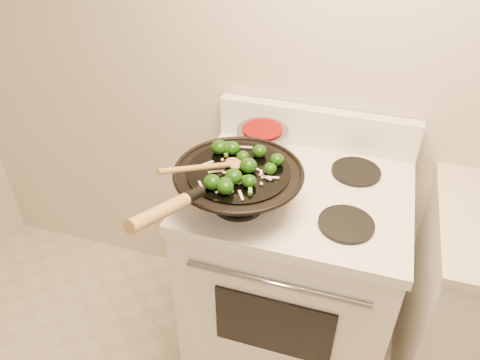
% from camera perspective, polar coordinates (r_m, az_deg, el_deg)
% --- Properties ---
extents(stove, '(0.78, 0.67, 1.08)m').
position_cam_1_polar(stove, '(1.97, 6.30, -11.29)').
color(stove, white).
rests_on(stove, ground).
extents(wok, '(0.42, 0.69, 0.28)m').
position_cam_1_polar(wok, '(1.53, -0.28, -0.63)').
color(wok, black).
rests_on(wok, stove).
extents(stirfry, '(0.27, 0.29, 0.05)m').
position_cam_1_polar(stirfry, '(1.48, -0.31, 1.76)').
color(stirfry, '#123908').
rests_on(stirfry, wok).
extents(wooden_spoon, '(0.20, 0.28, 0.11)m').
position_cam_1_polar(wooden_spoon, '(1.46, -3.17, 1.76)').
color(wooden_spoon, '#9F773E').
rests_on(wooden_spoon, wok).
extents(saucepan, '(0.19, 0.31, 0.11)m').
position_cam_1_polar(saucepan, '(1.77, 2.71, 4.67)').
color(saucepan, gray).
rests_on(saucepan, stove).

